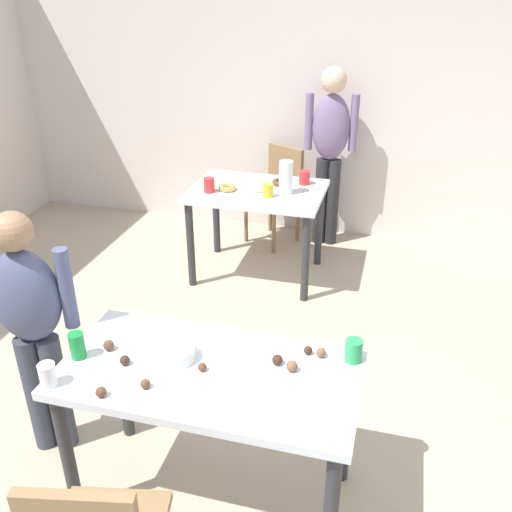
# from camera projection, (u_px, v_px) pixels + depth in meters

# --- Properties ---
(ground_plane) EXTENTS (6.40, 6.40, 0.00)m
(ground_plane) POSITION_uv_depth(u_px,v_px,m) (245.00, 490.00, 2.72)
(ground_plane) COLOR tan
(wall_back) EXTENTS (6.40, 0.10, 2.60)m
(wall_back) POSITION_uv_depth(u_px,v_px,m) (344.00, 95.00, 4.88)
(wall_back) COLOR silver
(wall_back) RESTS_ON ground_plane
(dining_table_near) EXTENTS (1.28, 0.64, 0.75)m
(dining_table_near) POSITION_uv_depth(u_px,v_px,m) (209.00, 390.00, 2.41)
(dining_table_near) COLOR silver
(dining_table_near) RESTS_ON ground_plane
(dining_table_far) EXTENTS (1.03, 0.74, 0.75)m
(dining_table_far) POSITION_uv_depth(u_px,v_px,m) (257.00, 203.00, 4.39)
(dining_table_far) COLOR silver
(dining_table_far) RESTS_ON ground_plane
(chair_far_table) EXTENTS (0.54, 0.54, 0.87)m
(chair_far_table) POSITION_uv_depth(u_px,v_px,m) (278.00, 189.00, 5.07)
(chair_far_table) COLOR olive
(chair_far_table) RESTS_ON ground_plane
(person_girl_near) EXTENTS (0.45, 0.29, 1.34)m
(person_girl_near) POSITION_uv_depth(u_px,v_px,m) (31.00, 319.00, 2.64)
(person_girl_near) COLOR #383D4C
(person_girl_near) RESTS_ON ground_plane
(person_adult_far) EXTENTS (0.46, 0.24, 1.58)m
(person_adult_far) POSITION_uv_depth(u_px,v_px,m) (330.00, 142.00, 4.79)
(person_adult_far) COLOR #28282D
(person_adult_far) RESTS_ON ground_plane
(mixing_bowl) EXTENTS (0.17, 0.17, 0.06)m
(mixing_bowl) POSITION_uv_depth(u_px,v_px,m) (175.00, 353.00, 2.42)
(mixing_bowl) COLOR white
(mixing_bowl) RESTS_ON dining_table_near
(soda_can) EXTENTS (0.07, 0.07, 0.12)m
(soda_can) POSITION_uv_depth(u_px,v_px,m) (77.00, 345.00, 2.41)
(soda_can) COLOR #198438
(soda_can) RESTS_ON dining_table_near
(fork_near) EXTENTS (0.17, 0.02, 0.01)m
(fork_near) POSITION_uv_depth(u_px,v_px,m) (321.00, 382.00, 2.29)
(fork_near) COLOR silver
(fork_near) RESTS_ON dining_table_near
(cup_near_0) EXTENTS (0.07, 0.07, 0.10)m
(cup_near_0) POSITION_uv_depth(u_px,v_px,m) (48.00, 375.00, 2.25)
(cup_near_0) COLOR white
(cup_near_0) RESTS_ON dining_table_near
(cup_near_1) EXTENTS (0.07, 0.07, 0.10)m
(cup_near_1) POSITION_uv_depth(u_px,v_px,m) (354.00, 351.00, 2.40)
(cup_near_1) COLOR green
(cup_near_1) RESTS_ON dining_table_near
(cake_ball_0) EXTENTS (0.05, 0.05, 0.05)m
(cake_ball_0) POSITION_uv_depth(u_px,v_px,m) (277.00, 360.00, 2.39)
(cake_ball_0) COLOR #3D2319
(cake_ball_0) RESTS_ON dining_table_near
(cake_ball_1) EXTENTS (0.05, 0.05, 0.05)m
(cake_ball_1) POSITION_uv_depth(u_px,v_px,m) (109.00, 345.00, 2.48)
(cake_ball_1) COLOR brown
(cake_ball_1) RESTS_ON dining_table_near
(cake_ball_2) EXTENTS (0.04, 0.04, 0.04)m
(cake_ball_2) POSITION_uv_depth(u_px,v_px,m) (308.00, 350.00, 2.45)
(cake_ball_2) COLOR #3D2319
(cake_ball_2) RESTS_ON dining_table_near
(cake_ball_3) EXTENTS (0.04, 0.04, 0.04)m
(cake_ball_3) POSITION_uv_depth(u_px,v_px,m) (202.00, 367.00, 2.35)
(cake_ball_3) COLOR brown
(cake_ball_3) RESTS_ON dining_table_near
(cake_ball_4) EXTENTS (0.04, 0.04, 0.04)m
(cake_ball_4) POSITION_uv_depth(u_px,v_px,m) (101.00, 392.00, 2.20)
(cake_ball_4) COLOR brown
(cake_ball_4) RESTS_ON dining_table_near
(cake_ball_5) EXTENTS (0.05, 0.05, 0.05)m
(cake_ball_5) POSITION_uv_depth(u_px,v_px,m) (292.00, 366.00, 2.34)
(cake_ball_5) COLOR brown
(cake_ball_5) RESTS_ON dining_table_near
(cake_ball_6) EXTENTS (0.04, 0.04, 0.04)m
(cake_ball_6) POSITION_uv_depth(u_px,v_px,m) (321.00, 353.00, 2.43)
(cake_ball_6) COLOR brown
(cake_ball_6) RESTS_ON dining_table_near
(cake_ball_7) EXTENTS (0.04, 0.04, 0.04)m
(cake_ball_7) POSITION_uv_depth(u_px,v_px,m) (145.00, 384.00, 2.25)
(cake_ball_7) COLOR brown
(cake_ball_7) RESTS_ON dining_table_near
(cake_ball_8) EXTENTS (0.04, 0.04, 0.04)m
(cake_ball_8) POSITION_uv_depth(u_px,v_px,m) (125.00, 360.00, 2.38)
(cake_ball_8) COLOR #3D2319
(cake_ball_8) RESTS_ON dining_table_near
(pitcher_far) EXTENTS (0.11, 0.11, 0.25)m
(pitcher_far) POSITION_uv_depth(u_px,v_px,m) (286.00, 178.00, 4.19)
(pitcher_far) COLOR white
(pitcher_far) RESTS_ON dining_table_far
(cup_far_0) EXTENTS (0.08, 0.08, 0.11)m
(cup_far_0) POSITION_uv_depth(u_px,v_px,m) (209.00, 185.00, 4.25)
(cup_far_0) COLOR red
(cup_far_0) RESTS_ON dining_table_far
(cup_far_1) EXTENTS (0.08, 0.08, 0.10)m
(cup_far_1) POSITION_uv_depth(u_px,v_px,m) (268.00, 191.00, 4.17)
(cup_far_1) COLOR yellow
(cup_far_1) RESTS_ON dining_table_far
(cup_far_2) EXTENTS (0.09, 0.09, 0.11)m
(cup_far_2) POSITION_uv_depth(u_px,v_px,m) (304.00, 178.00, 4.41)
(cup_far_2) COLOR red
(cup_far_2) RESTS_ON dining_table_far
(donut_far_0) EXTENTS (0.14, 0.14, 0.04)m
(donut_far_0) POSITION_uv_depth(u_px,v_px,m) (260.00, 188.00, 4.30)
(donut_far_0) COLOR white
(donut_far_0) RESTS_ON dining_table_far
(donut_far_1) EXTENTS (0.13, 0.13, 0.04)m
(donut_far_1) POSITION_uv_depth(u_px,v_px,m) (280.00, 182.00, 4.42)
(donut_far_1) COLOR brown
(donut_far_1) RESTS_ON dining_table_far
(donut_far_2) EXTENTS (0.14, 0.14, 0.04)m
(donut_far_2) POSITION_uv_depth(u_px,v_px,m) (227.00, 188.00, 4.31)
(donut_far_2) COLOR gold
(donut_far_2) RESTS_ON dining_table_far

